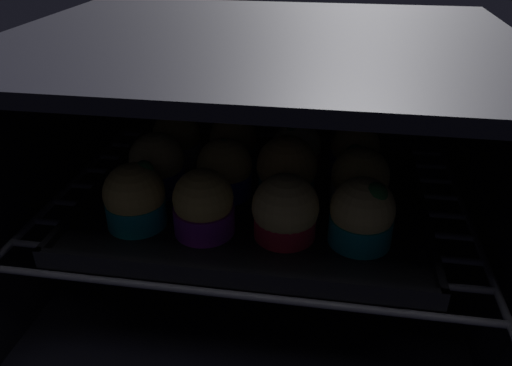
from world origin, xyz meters
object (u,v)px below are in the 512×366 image
muffin_row0_col1 (203,205)px  muffin_row2_col3 (355,151)px  baking_tray (256,199)px  muffin_row1_col0 (157,165)px  muffin_row2_col1 (233,143)px  muffin_row1_col3 (360,180)px  muffin_row2_col0 (177,140)px  muffin_row2_col2 (296,150)px  muffin_row1_col1 (225,170)px  muffin_row0_col0 (135,198)px  muffin_row0_col2 (285,211)px  muffin_row0_col3 (362,214)px  muffin_row1_col2 (287,171)px

muffin_row0_col1 → muffin_row2_col3: (17.04, 17.59, -0.19)cm
baking_tray → muffin_row1_col0: 13.61cm
muffin_row0_col1 → muffin_row2_col1: (-0.12, 17.47, -0.05)cm
muffin_row1_col3 → muffin_row2_col3: same height
baking_tray → muffin_row2_col0: bearing=147.7°
muffin_row0_col1 → muffin_row2_col2: 19.47cm
muffin_row0_col1 → muffin_row1_col1: size_ratio=1.01×
muffin_row0_col0 → muffin_row2_col3: 30.60cm
muffin_row0_col2 → muffin_row2_col2: bearing=90.7°
muffin_row0_col3 → muffin_row0_col1: bearing=-177.7°
muffin_row2_col0 → muffin_row2_col3: bearing=1.0°
muffin_row1_col2 → muffin_row2_col2: muffin_row1_col2 is taller
muffin_row1_col0 → muffin_row0_col2: bearing=-24.4°
muffin_row2_col0 → muffin_row2_col2: size_ratio=1.06×
muffin_row1_col2 → muffin_row2_col1: 11.99cm
muffin_row0_col3 → muffin_row2_col1: bearing=136.6°
muffin_row1_col2 → muffin_row2_col2: 8.22cm
muffin_row1_col0 → muffin_row1_col1: muffin_row1_col0 is taller
baking_tray → muffin_row2_col1: muffin_row2_col1 is taller
muffin_row1_col0 → muffin_row2_col1: (8.30, 8.86, -0.08)cm
muffin_row2_col0 → muffin_row1_col3: bearing=-17.5°
muffin_row0_col2 → muffin_row1_col2: size_ratio=0.89×
muffin_row0_col0 → muffin_row1_col2: muffin_row1_col2 is taller
muffin_row1_col0 → muffin_row2_col3: size_ratio=1.05×
baking_tray → muffin_row1_col1: muffin_row1_col1 is taller
muffin_row1_col0 → muffin_row2_col3: (25.45, 8.98, -0.22)cm
muffin_row1_col0 → muffin_row2_col3: bearing=19.4°
baking_tray → muffin_row2_col3: size_ratio=5.58×
baking_tray → muffin_row2_col3: (12.47, 8.66, 3.86)cm
muffin_row0_col2 → muffin_row1_col0: (-17.62, 8.01, 0.35)cm
muffin_row1_col2 → muffin_row2_col3: muffin_row1_col2 is taller
muffin_row1_col1 → muffin_row1_col3: same height
muffin_row1_col1 → muffin_row1_col3: bearing=0.0°
muffin_row1_col0 → muffin_row2_col0: 8.52cm
muffin_row0_col1 → muffin_row1_col0: 12.05cm
muffin_row2_col1 → muffin_row2_col2: muffin_row2_col1 is taller
muffin_row0_col3 → baking_tray: bearing=147.7°
muffin_row0_col0 → muffin_row1_col1: size_ratio=1.01×
muffin_row0_col3 → muffin_row2_col2: muffin_row0_col3 is taller
muffin_row1_col2 → baking_tray: bearing=-177.5°
muffin_row0_col2 → muffin_row1_col2: 8.55cm
baking_tray → muffin_row0_col1: (-4.56, -8.93, 4.05)cm
muffin_row2_col0 → muffin_row2_col1: (8.30, 0.34, -0.01)cm
muffin_row0_col1 → muffin_row0_col2: (9.20, 0.61, -0.31)cm
muffin_row1_col3 → muffin_row2_col0: size_ratio=0.99×
muffin_row0_col0 → muffin_row2_col3: (25.24, 17.29, -0.10)cm
baking_tray → muffin_row1_col3: 13.54cm
muffin_row0_col3 → muffin_row1_col3: size_ratio=1.04×
muffin_row1_col3 → muffin_row1_col0: bearing=-179.2°
muffin_row1_col1 → muffin_row0_col2: bearing=-43.7°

